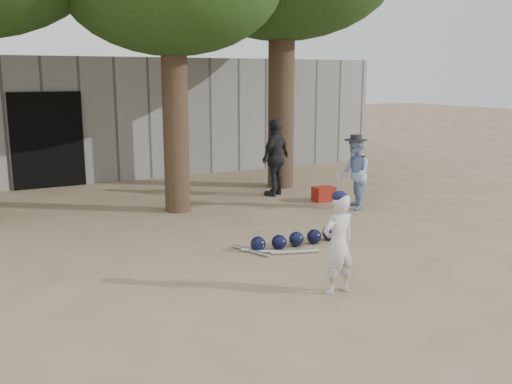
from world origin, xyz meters
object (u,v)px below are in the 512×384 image
boy_player (338,244)px  spectator_dark (275,158)px  spectator_blue (355,174)px  red_bag (324,194)px

boy_player → spectator_dark: size_ratio=0.74×
spectator_blue → spectator_dark: bearing=-135.5°
boy_player → spectator_dark: 5.71m
boy_player → red_bag: boy_player is taller
boy_player → red_bag: bearing=-127.2°
boy_player → spectator_dark: (2.18, 5.27, 0.22)m
spectator_dark → red_bag: size_ratio=3.93×
boy_player → spectator_blue: bearing=-134.4°
red_bag → spectator_blue: bearing=-81.4°
boy_player → spectator_blue: 4.49m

